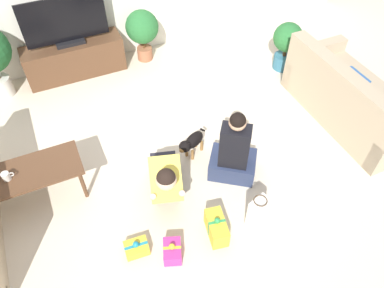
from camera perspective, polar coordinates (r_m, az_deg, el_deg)
ground_plane at (r=4.47m, az=-1.98°, el=-3.83°), size 16.00×16.00×0.00m
sofa_right at (r=5.30m, az=23.06°, el=6.20°), size 0.90×1.89×0.85m
coffee_table at (r=4.25m, az=-23.64°, el=-4.38°), size 1.09×0.50×0.46m
tv_console at (r=5.93m, az=-17.43°, el=12.27°), size 1.42×0.41×0.53m
tv at (r=5.64m, az=-18.76°, el=16.95°), size 1.15×0.20×0.69m
potted_plant_back_right at (r=5.91m, az=-7.59°, el=16.96°), size 0.50×0.50×0.81m
potted_plant_corner_right at (r=5.87m, az=14.27°, el=14.81°), size 0.43×0.43×0.74m
person_kneeling at (r=3.97m, az=-4.08°, el=-5.10°), size 0.51×0.80×0.77m
person_sitting at (r=4.19m, az=6.39°, el=-1.43°), size 0.66×0.63×0.97m
dog at (r=4.44m, az=-0.05°, el=0.26°), size 0.44×0.29×0.34m
gift_box_a at (r=3.82m, az=-3.02°, el=-15.99°), size 0.25×0.29×0.21m
gift_box_b at (r=3.89m, az=-8.44°, el=-15.38°), size 0.25×0.20×0.16m
gift_box_c at (r=3.90m, az=3.76°, el=-12.59°), size 0.23×0.38×0.28m
gift_bag_a at (r=3.94m, az=9.98°, el=-10.23°), size 0.24×0.18×0.42m
mug at (r=4.19m, az=-26.44°, el=-4.42°), size 0.12×0.08×0.09m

